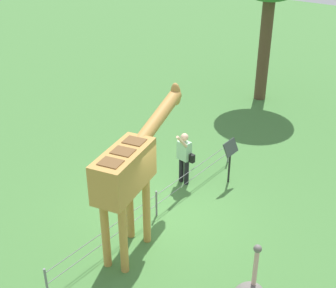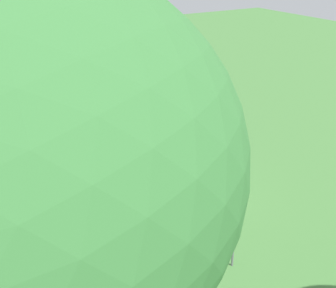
% 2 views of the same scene
% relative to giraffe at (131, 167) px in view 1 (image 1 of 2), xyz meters
% --- Properties ---
extents(ground_plane, '(60.00, 60.00, 0.00)m').
position_rel_giraffe_xyz_m(ground_plane, '(1.18, 0.17, -2.11)').
color(ground_plane, '#427538').
extents(giraffe, '(3.80, 1.40, 3.27)m').
position_rel_giraffe_xyz_m(giraffe, '(0.00, 0.00, 0.00)').
color(giraffe, '#BC8942').
rests_on(giraffe, ground_plane).
extents(visitor, '(0.65, 0.59, 1.73)m').
position_rel_giraffe_xyz_m(visitor, '(2.88, 0.67, -1.21)').
color(visitor, black).
rests_on(visitor, ground_plane).
extents(info_sign, '(0.56, 0.21, 1.32)m').
position_rel_giraffe_xyz_m(info_sign, '(3.71, -0.32, -1.16)').
color(info_sign, black).
rests_on(info_sign, ground_plane).
extents(wire_fence, '(7.05, 0.05, 0.75)m').
position_rel_giraffe_xyz_m(wire_fence, '(1.18, 0.30, -1.71)').
color(wire_fence, slate).
rests_on(wire_fence, ground_plane).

